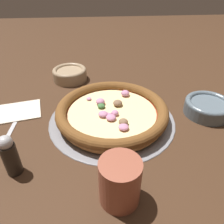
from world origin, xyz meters
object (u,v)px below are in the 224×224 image
Objects in this scene: bowl_far at (70,74)px; napkin at (17,111)px; pizza at (112,112)px; drinking_cup at (120,182)px; pizza_tray at (112,118)px; bowl_near at (208,107)px; pepper_shaker at (10,155)px; fork at (10,132)px.

bowl_far is 0.27m from napkin.
drinking_cup reaches higher than pizza.
drinking_cup is at bearing -75.84° from bowl_far.
pizza_tray is 2.84× the size of bowl_far.
pizza is 2.04× the size of napkin.
pizza_tray is 0.31m from napkin.
bowl_near is 1.35× the size of pepper_shaker.
fork is at bearing -175.80° from bowl_near.
napkin is 0.98× the size of fork.
drinking_cup is (-0.01, -0.27, 0.02)m from pizza.
pizza is 0.32m from bowl_far.
pizza_tray is 2.26× the size of fork.
bowl_near reaches higher than pizza_tray.
pizza_tray is 1.14× the size of pizza.
bowl_near is 1.40× the size of drinking_cup.
drinking_cup is 0.45m from napkin.
bowl_far reaches higher than bowl_near.
bowl_near is (0.30, 0.01, -0.00)m from pizza.
pepper_shaker is at bearing 22.93° from fork.
pizza is 2.50× the size of bowl_far.
napkin is 0.26m from pepper_shaker.
drinking_cup is (-0.31, -0.28, 0.03)m from bowl_near.
pepper_shaker is at bearing -142.82° from pizza_tray.
pepper_shaker is at bearing -142.82° from pizza.
pizza_tray is 0.31m from pepper_shaker.
pizza is 3.18× the size of pepper_shaker.
pizza_tray is at bearing -12.04° from napkin.
napkin is (-0.16, -0.22, -0.02)m from bowl_far.
pepper_shaker is at bearing -75.90° from napkin.
pizza reaches higher than bowl_far.
pizza is 0.27m from drinking_cup.
bowl_far is (-0.15, 0.29, -0.00)m from pizza.
fork is (-0.60, -0.04, -0.02)m from bowl_near.
napkin is at bearing 174.67° from bowl_near.
pizza_tray and napkin have the same top height.
fork is at bearing -85.89° from napkin.
drinking_cup is at bearing -138.15° from bowl_near.
bowl_near is (0.30, 0.01, 0.02)m from pizza_tray.
bowl_near is 0.42m from drinking_cup.
drinking_cup reaches higher than fork.
bowl_near is 0.53m from bowl_far.
pizza_tray is at bearing -62.69° from bowl_far.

